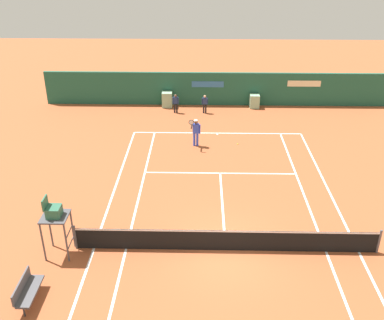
% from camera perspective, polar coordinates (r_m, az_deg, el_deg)
% --- Properties ---
extents(ground_plane, '(80.00, 80.00, 0.01)m').
position_cam_1_polar(ground_plane, '(18.55, 4.28, -10.40)').
color(ground_plane, '#A8512D').
extents(tennis_net, '(12.10, 0.10, 1.07)m').
position_cam_1_polar(tennis_net, '(17.78, 4.42, -10.23)').
color(tennis_net, '#4C4C51').
rests_on(tennis_net, ground_plane).
extents(sponsor_back_wall, '(25.00, 1.02, 2.43)m').
position_cam_1_polar(sponsor_back_wall, '(32.70, 3.01, 9.07)').
color(sponsor_back_wall, '#1E5642').
rests_on(sponsor_back_wall, ground_plane).
extents(umpire_chair, '(1.00, 1.00, 2.58)m').
position_cam_1_polar(umpire_chair, '(17.63, -17.34, -6.94)').
color(umpire_chair, '#47474C').
rests_on(umpire_chair, ground_plane).
extents(player_bench, '(0.54, 1.56, 0.88)m').
position_cam_1_polar(player_bench, '(16.63, -20.55, -15.35)').
color(player_bench, '#38383D').
rests_on(player_bench, ground_plane).
extents(player_on_baseline, '(0.68, 0.68, 1.87)m').
position_cam_1_polar(player_on_baseline, '(26.01, 0.48, 3.84)').
color(player_on_baseline, blue).
rests_on(player_on_baseline, ground_plane).
extents(ball_kid_left_post, '(0.45, 0.19, 1.36)m').
position_cam_1_polar(ball_kid_left_post, '(31.24, -2.13, 7.46)').
color(ball_kid_left_post, black).
rests_on(ball_kid_left_post, ground_plane).
extents(ball_kid_centre_post, '(0.44, 0.18, 1.32)m').
position_cam_1_polar(ball_kid_centre_post, '(31.20, 1.66, 7.40)').
color(ball_kid_centre_post, black).
rests_on(ball_kid_centre_post, ground_plane).
extents(tennis_ball_near_service_line, '(0.07, 0.07, 0.07)m').
position_cam_1_polar(tennis_ball_near_service_line, '(26.72, 5.91, 2.08)').
color(tennis_ball_near_service_line, '#CCE033').
rests_on(tennis_ball_near_service_line, ground_plane).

